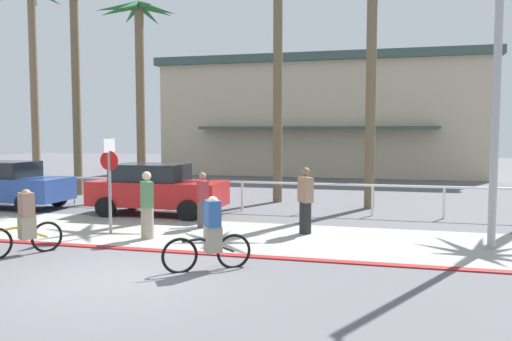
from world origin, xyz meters
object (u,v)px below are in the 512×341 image
object	(u,v)px
streetlight_curb	(500,63)
palm_tree_2	(139,49)
car_red_1	(156,189)
cyclist_yellow_1	(25,224)
cyclist_black_0	(211,235)
palm_tree_1	(75,32)
pedestrian_1	(203,202)
car_blue_0	(6,184)
pedestrian_0	(147,208)
stop_sign_bike_lane	(109,172)
palm_tree_0	(33,45)
palm_tree_3	(277,28)
palm_tree_4	(372,29)
pedestrian_2	(305,203)

from	to	relation	value
streetlight_curb	palm_tree_2	size ratio (longest dim) A/B	0.94
car_red_1	cyclist_yellow_1	size ratio (longest dim) A/B	2.81
palm_tree_2	cyclist_black_0	world-z (taller)	palm_tree_2
palm_tree_1	pedestrian_1	size ratio (longest dim) A/B	5.87
car_blue_0	pedestrian_0	xyz separation A→B (m)	(7.28, -3.58, -0.06)
palm_tree_2	stop_sign_bike_lane	bearing A→B (deg)	-69.16
stop_sign_bike_lane	pedestrian_0	xyz separation A→B (m)	(1.24, -0.34, -0.87)
palm_tree_1	car_red_1	xyz separation A→B (m)	(5.68, -4.15, -6.15)
palm_tree_0	cyclist_yellow_1	world-z (taller)	palm_tree_0
streetlight_curb	pedestrian_0	size ratio (longest dim) A/B	4.31
palm_tree_3	pedestrian_0	bearing A→B (deg)	-103.16
palm_tree_4	car_blue_0	bearing A→B (deg)	-165.46
car_red_1	pedestrian_0	world-z (taller)	pedestrian_0
streetlight_curb	palm_tree_3	size ratio (longest dim) A/B	0.79
palm_tree_1	cyclist_yellow_1	world-z (taller)	palm_tree_1
car_red_1	cyclist_black_0	xyz separation A→B (m)	(3.97, -5.92, -0.18)
palm_tree_1	palm_tree_2	size ratio (longest dim) A/B	1.17
car_blue_0	palm_tree_0	bearing A→B (deg)	117.26
pedestrian_0	cyclist_black_0	bearing A→B (deg)	-42.62
palm_tree_0	pedestrian_1	world-z (taller)	palm_tree_0
car_red_1	streetlight_curb	bearing A→B (deg)	-16.35
palm_tree_2	pedestrian_2	size ratio (longest dim) A/B	4.45
car_red_1	pedestrian_0	size ratio (longest dim) A/B	2.53
pedestrian_1	car_red_1	bearing A→B (deg)	141.94
streetlight_curb	palm_tree_4	world-z (taller)	palm_tree_4
palm_tree_4	car_blue_0	world-z (taller)	palm_tree_4
car_red_1	pedestrian_2	size ratio (longest dim) A/B	2.44
palm_tree_2	palm_tree_4	distance (m)	9.24
stop_sign_bike_lane	car_red_1	world-z (taller)	stop_sign_bike_lane
stop_sign_bike_lane	palm_tree_4	world-z (taller)	palm_tree_4
streetlight_curb	palm_tree_4	xyz separation A→B (m)	(-2.98, 6.10, 2.07)
cyclist_yellow_1	pedestrian_0	bearing A→B (deg)	48.60
palm_tree_1	car_red_1	distance (m)	9.34
stop_sign_bike_lane	streetlight_curb	distance (m)	9.90
palm_tree_2	cyclist_yellow_1	size ratio (longest dim) A/B	5.12
palm_tree_1	cyclist_yellow_1	distance (m)	12.86
cyclist_yellow_1	pedestrian_2	size ratio (longest dim) A/B	0.87
cyclist_yellow_1	stop_sign_bike_lane	bearing A→B (deg)	75.15
palm_tree_3	car_blue_0	distance (m)	11.50
car_blue_0	cyclist_yellow_1	world-z (taller)	car_blue_0
palm_tree_0	cyclist_yellow_1	xyz separation A→B (m)	(7.92, -10.68, -6.01)
palm_tree_1	pedestrian_2	bearing A→B (deg)	-29.24
palm_tree_4	pedestrian_2	size ratio (longest dim) A/B	4.90
pedestrian_0	pedestrian_1	xyz separation A→B (m)	(0.83, 1.82, -0.08)
palm_tree_0	cyclist_yellow_1	bearing A→B (deg)	-53.44
pedestrian_1	pedestrian_2	world-z (taller)	pedestrian_2
palm_tree_1	pedestrian_0	xyz separation A→B (m)	(7.12, -7.75, -6.21)
palm_tree_1	streetlight_curb	bearing A→B (deg)	-24.44
car_blue_0	car_red_1	size ratio (longest dim) A/B	1.00
car_blue_0	palm_tree_1	bearing A→B (deg)	87.83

